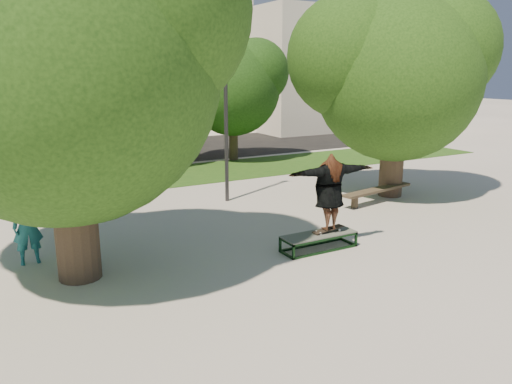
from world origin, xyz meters
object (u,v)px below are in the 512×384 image
car_dark (51,141)px  car_silver_b (140,143)px  tree_right (394,68)px  bench (377,191)px  tree_left (54,48)px  car_silver_a (4,152)px  lamppost (226,100)px  car_grey (87,143)px  bystander (27,226)px  grind_box (319,241)px

car_dark → car_silver_b: 4.49m
tree_right → bench: tree_right is taller
tree_left → car_dark: bearing=84.1°
bench → car_silver_a: bearing=118.8°
car_silver_a → tree_left: bearing=-84.5°
car_silver_a → car_silver_b: car_silver_b is taller
lamppost → bench: (4.00, -2.48, -2.78)m
bench → tree_left: bearing=179.0°
lamppost → car_silver_b: bearing=91.7°
tree_left → car_grey: size_ratio=1.22×
car_grey → tree_right: bearing=-48.9°
tree_right → car_dark: (-8.63, 13.38, -3.33)m
tree_right → car_grey: bearing=122.5°
lamppost → car_grey: size_ratio=1.05×
bystander → bench: bearing=0.3°
grind_box → car_grey: size_ratio=0.31×
grind_box → bystander: 6.37m
tree_right → car_silver_a: 16.23m
bench → bystander: bearing=171.5°
grind_box → bystander: size_ratio=1.08×
lamppost → bystander: (-5.98, -2.69, -2.32)m
grind_box → bench: bearing=31.7°
lamppost → car_silver_a: (-5.78, 9.80, -2.52)m
tree_left → tree_right: size_ratio=1.09×
bystander → tree_right: bearing=3.2°
car_silver_a → car_grey: bearing=-0.6°
grind_box → bench: (4.09, 2.53, 0.18)m
tree_left → car_silver_b: 13.95m
tree_left → car_dark: (1.58, 15.37, -3.66)m
bystander → car_silver_b: bystander is taller
lamppost → bench: bearing=-31.8°
tree_left → bystander: 3.85m
bench → car_silver_a: 15.70m
grind_box → car_grey: (-2.29, 14.57, 0.62)m
tree_left → car_silver_a: 14.23m
lamppost → car_dark: 12.28m
lamppost → grind_box: (-0.09, -5.01, -2.96)m
tree_right → grind_box: tree_right is taller
tree_left → car_silver_b: bearing=68.1°
lamppost → car_grey: 10.13m
bystander → car_silver_b: size_ratio=0.30×
lamppost → car_silver_a: lamppost is taller
lamppost → grind_box: 5.82m
tree_right → grind_box: bearing=-148.3°
grind_box → bench: bench is taller
tree_right → car_dark: 16.26m
tree_left → bench: size_ratio=2.42×
car_dark → car_silver_b: car_silver_b is taller
car_dark → tree_right: bearing=-59.5°
bystander → car_silver_a: bystander is taller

